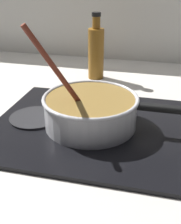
# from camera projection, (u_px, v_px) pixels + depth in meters

# --- Properties ---
(ground) EXTENTS (2.40, 1.60, 0.04)m
(ground) POSITION_uv_depth(u_px,v_px,m) (98.00, 148.00, 0.82)
(ground) COLOR beige
(backsplash_wall) EXTENTS (2.40, 0.02, 0.55)m
(backsplash_wall) POSITION_uv_depth(u_px,v_px,m) (137.00, 1.00, 1.38)
(backsplash_wall) COLOR silver
(backsplash_wall) RESTS_ON ground
(hob_plate) EXTENTS (0.56, 0.48, 0.01)m
(hob_plate) POSITION_uv_depth(u_px,v_px,m) (90.00, 127.00, 0.87)
(hob_plate) COLOR black
(hob_plate) RESTS_ON ground
(burner_ring) EXTENTS (0.19, 0.19, 0.01)m
(burner_ring) POSITION_uv_depth(u_px,v_px,m) (90.00, 124.00, 0.87)
(burner_ring) COLOR #592D0C
(burner_ring) RESTS_ON hob_plate
(spare_burner) EXTENTS (0.15, 0.15, 0.01)m
(spare_burner) POSITION_uv_depth(u_px,v_px,m) (34.00, 118.00, 0.91)
(spare_burner) COLOR #262628
(spare_burner) RESTS_ON hob_plate
(cooking_pan) EXTENTS (0.40, 0.27, 0.30)m
(cooking_pan) POSITION_uv_depth(u_px,v_px,m) (91.00, 110.00, 0.85)
(cooking_pan) COLOR silver
(cooking_pan) RESTS_ON hob_plate
(sauce_bottle) EXTENTS (0.06, 0.06, 0.26)m
(sauce_bottle) POSITION_uv_depth(u_px,v_px,m) (96.00, 52.00, 1.22)
(sauce_bottle) COLOR #8C5919
(sauce_bottle) RESTS_ON ground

